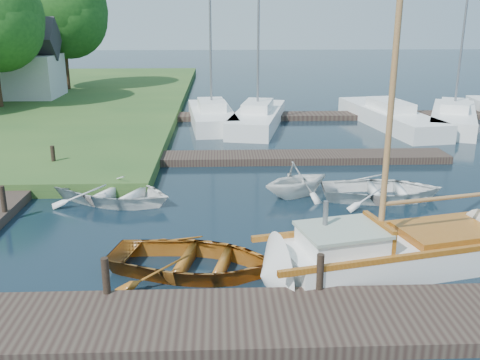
{
  "coord_description": "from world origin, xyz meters",
  "views": [
    {
      "loc": [
        -0.59,
        -15.14,
        5.91
      ],
      "look_at": [
        0.0,
        0.0,
        1.2
      ],
      "focal_mm": 40.0,
      "sensor_mm": 36.0,
      "label": 1
    }
  ],
  "objects_px": {
    "mooring_post_4": "(3,199)",
    "tree_7": "(61,10)",
    "marina_boat_0": "(212,115)",
    "tender_b": "(297,177)",
    "marina_boat_1": "(258,117)",
    "marina_boat_3": "(389,115)",
    "house_c": "(20,66)",
    "mooring_post_2": "(320,272)",
    "mooring_post_1": "(106,276)",
    "dinghy": "(194,256)",
    "mooring_post_5": "(53,156)",
    "sailboat": "(392,255)",
    "marina_boat_4": "(453,116)",
    "tender_c": "(382,187)",
    "tender_a": "(114,189)"
  },
  "relations": [
    {
      "from": "marina_boat_1",
      "to": "house_c",
      "type": "xyz_separation_m",
      "value": [
        -15.49,
        8.36,
        2.01
      ]
    },
    {
      "from": "marina_boat_3",
      "to": "marina_boat_4",
      "type": "height_order",
      "value": "marina_boat_3"
    },
    {
      "from": "mooring_post_2",
      "to": "marina_boat_3",
      "type": "relative_size",
      "value": 0.07
    },
    {
      "from": "marina_boat_0",
      "to": "tree_7",
      "type": "xyz_separation_m",
      "value": [
        -10.98,
        11.86,
        5.63
      ]
    },
    {
      "from": "mooring_post_4",
      "to": "mooring_post_5",
      "type": "xyz_separation_m",
      "value": [
        0.0,
        5.0,
        0.0
      ]
    },
    {
      "from": "mooring_post_2",
      "to": "mooring_post_5",
      "type": "bearing_deg",
      "value": 130.36
    },
    {
      "from": "tender_c",
      "to": "dinghy",
      "type": "bearing_deg",
      "value": 133.61
    },
    {
      "from": "mooring_post_2",
      "to": "marina_boat_1",
      "type": "height_order",
      "value": "marina_boat_1"
    },
    {
      "from": "tender_c",
      "to": "marina_boat_3",
      "type": "relative_size",
      "value": 0.35
    },
    {
      "from": "mooring_post_1",
      "to": "marina_boat_1",
      "type": "xyz_separation_m",
      "value": [
        4.49,
        18.64,
        -0.13
      ]
    },
    {
      "from": "tender_b",
      "to": "marina_boat_1",
      "type": "distance_m",
      "value": 11.68
    },
    {
      "from": "mooring_post_1",
      "to": "tender_b",
      "type": "relative_size",
      "value": 0.32
    },
    {
      "from": "tender_b",
      "to": "marina_boat_1",
      "type": "relative_size",
      "value": 0.23
    },
    {
      "from": "tender_a",
      "to": "house_c",
      "type": "bearing_deg",
      "value": 51.27
    },
    {
      "from": "marina_boat_0",
      "to": "marina_boat_3",
      "type": "distance_m",
      "value": 9.81
    },
    {
      "from": "sailboat",
      "to": "dinghy",
      "type": "relative_size",
      "value": 2.38
    },
    {
      "from": "mooring_post_1",
      "to": "mooring_post_4",
      "type": "distance_m",
      "value": 6.4
    },
    {
      "from": "marina_boat_0",
      "to": "marina_boat_4",
      "type": "height_order",
      "value": "marina_boat_4"
    },
    {
      "from": "mooring_post_4",
      "to": "tree_7",
      "type": "height_order",
      "value": "tree_7"
    },
    {
      "from": "marina_boat_4",
      "to": "tree_7",
      "type": "xyz_separation_m",
      "value": [
        -24.22,
        12.73,
        5.63
      ]
    },
    {
      "from": "mooring_post_5",
      "to": "tree_7",
      "type": "distance_m",
      "value": 22.32
    },
    {
      "from": "sailboat",
      "to": "marina_boat_3",
      "type": "height_order",
      "value": "marina_boat_3"
    },
    {
      "from": "marina_boat_1",
      "to": "marina_boat_3",
      "type": "height_order",
      "value": "marina_boat_3"
    },
    {
      "from": "mooring_post_1",
      "to": "tender_b",
      "type": "xyz_separation_m",
      "value": [
        5.0,
        6.98,
        -0.04
      ]
    },
    {
      "from": "mooring_post_1",
      "to": "tender_c",
      "type": "distance_m",
      "value": 10.2
    },
    {
      "from": "mooring_post_1",
      "to": "mooring_post_2",
      "type": "height_order",
      "value": "same"
    },
    {
      "from": "tender_c",
      "to": "mooring_post_1",
      "type": "bearing_deg",
      "value": 133.49
    },
    {
      "from": "dinghy",
      "to": "tender_c",
      "type": "relative_size",
      "value": 1.04
    },
    {
      "from": "tender_b",
      "to": "marina_boat_0",
      "type": "height_order",
      "value": "marina_boat_0"
    },
    {
      "from": "tender_b",
      "to": "tree_7",
      "type": "xyz_separation_m",
      "value": [
        -14.0,
        24.07,
        5.55
      ]
    },
    {
      "from": "dinghy",
      "to": "marina_boat_0",
      "type": "height_order",
      "value": "marina_boat_0"
    },
    {
      "from": "mooring_post_2",
      "to": "tender_c",
      "type": "bearing_deg",
      "value": 63.28
    },
    {
      "from": "mooring_post_4",
      "to": "tree_7",
      "type": "xyz_separation_m",
      "value": [
        -5.0,
        26.05,
        5.5
      ]
    },
    {
      "from": "mooring_post_5",
      "to": "marina_boat_3",
      "type": "height_order",
      "value": "marina_boat_3"
    },
    {
      "from": "dinghy",
      "to": "marina_boat_0",
      "type": "xyz_separation_m",
      "value": [
        0.21,
        17.72,
        0.15
      ]
    },
    {
      "from": "mooring_post_5",
      "to": "tree_7",
      "type": "height_order",
      "value": "tree_7"
    },
    {
      "from": "tree_7",
      "to": "marina_boat_0",
      "type": "bearing_deg",
      "value": -47.2
    },
    {
      "from": "mooring_post_4",
      "to": "tender_a",
      "type": "height_order",
      "value": "mooring_post_4"
    },
    {
      "from": "mooring_post_2",
      "to": "marina_boat_0",
      "type": "xyz_separation_m",
      "value": [
        -2.51,
        19.19,
        -0.12
      ]
    },
    {
      "from": "mooring_post_4",
      "to": "marina_boat_3",
      "type": "bearing_deg",
      "value": 40.96
    },
    {
      "from": "mooring_post_4",
      "to": "tree_7",
      "type": "relative_size",
      "value": 0.09
    },
    {
      "from": "marina_boat_1",
      "to": "marina_boat_3",
      "type": "distance_m",
      "value": 7.29
    },
    {
      "from": "mooring_post_5",
      "to": "marina_boat_0",
      "type": "xyz_separation_m",
      "value": [
        5.99,
        9.19,
        -0.12
      ]
    },
    {
      "from": "marina_boat_0",
      "to": "tender_b",
      "type": "bearing_deg",
      "value": -171.96
    },
    {
      "from": "mooring_post_1",
      "to": "house_c",
      "type": "bearing_deg",
      "value": 112.17
    },
    {
      "from": "mooring_post_4",
      "to": "marina_boat_3",
      "type": "distance_m",
      "value": 20.91
    },
    {
      "from": "mooring_post_4",
      "to": "dinghy",
      "type": "relative_size",
      "value": 0.19
    },
    {
      "from": "marina_boat_1",
      "to": "marina_boat_3",
      "type": "relative_size",
      "value": 0.93
    },
    {
      "from": "mooring_post_2",
      "to": "marina_boat_0",
      "type": "bearing_deg",
      "value": 97.47
    },
    {
      "from": "tender_a",
      "to": "tender_b",
      "type": "relative_size",
      "value": 1.64
    }
  ]
}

